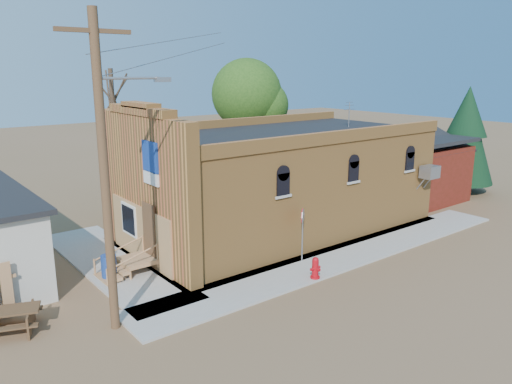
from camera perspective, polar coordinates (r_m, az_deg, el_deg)
ground at (r=19.26m, az=9.16°, el=-9.06°), size 120.00×120.00×0.00m
sidewalk_south at (r=20.84m, az=10.18°, el=-7.18°), size 19.00×2.20×0.08m
sidewalk_west at (r=20.56m, az=-16.05°, el=-7.81°), size 2.60×10.00×0.08m
brick_bar at (r=23.42m, az=2.27°, el=1.26°), size 16.40×7.97×6.30m
red_shed at (r=30.65m, az=16.49°, el=3.56°), size 5.40×6.40×4.30m
utility_pole at (r=14.29m, az=-16.77°, el=2.51°), size 3.12×0.26×9.00m
tree_bare_near at (r=26.95m, az=-16.10°, el=10.17°), size 2.80×2.80×7.65m
tree_leafy at (r=31.87m, az=-1.07°, el=11.13°), size 4.40×4.40×8.15m
evergreen_tree at (r=33.01m, az=22.87°, el=6.27°), size 3.60×3.60×6.50m
fire_hydrant at (r=18.32m, az=6.80°, el=-8.59°), size 0.44×0.40×0.80m
stop_sign at (r=19.38m, az=5.36°, el=-3.32°), size 0.48×0.42×2.16m
trash_barrel at (r=18.99m, az=-16.46°, el=-8.16°), size 0.59×0.59×0.85m
picnic_table at (r=16.46m, az=-26.49°, el=-12.73°), size 2.08×1.84×0.72m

